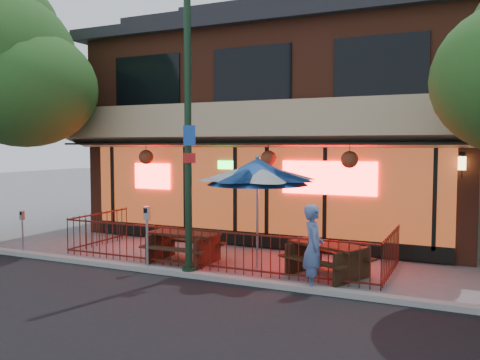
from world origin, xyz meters
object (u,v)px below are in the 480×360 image
at_px(picnic_table_right, 327,255).
at_px(parking_meter_near, 147,228).
at_px(street_light, 188,138).
at_px(patio_umbrella, 257,172).
at_px(pedestrian, 313,248).
at_px(parking_meter_far, 22,225).
at_px(picnic_table_left, 184,243).

height_order(picnic_table_right, parking_meter_near, parking_meter_near).
relative_size(street_light, patio_umbrella, 2.54).
height_order(street_light, pedestrian, street_light).
distance_m(parking_meter_near, parking_meter_far, 4.14).
xyz_separation_m(picnic_table_right, pedestrian, (0.04, -1.22, 0.39)).
height_order(street_light, parking_meter_far, street_light).
bearing_deg(patio_umbrella, parking_meter_far, -168.94).
relative_size(picnic_table_left, parking_meter_near, 1.16).
height_order(parking_meter_near, parking_meter_far, parking_meter_near).
distance_m(picnic_table_right, parking_meter_near, 4.23).
distance_m(pedestrian, parking_meter_near, 4.02).
xyz_separation_m(patio_umbrella, parking_meter_far, (-6.40, -1.25, -1.54)).
bearing_deg(street_light, patio_umbrella, 46.98).
height_order(picnic_table_left, patio_umbrella, patio_umbrella).
distance_m(patio_umbrella, pedestrian, 2.58).
bearing_deg(picnic_table_left, street_light, -53.97).
xyz_separation_m(picnic_table_left, pedestrian, (3.72, -1.05, 0.39)).
height_order(picnic_table_left, picnic_table_right, picnic_table_left).
bearing_deg(picnic_table_left, parking_meter_far, -166.04).
bearing_deg(street_light, picnic_table_left, 126.03).
distance_m(street_light, pedestrian, 3.69).
xyz_separation_m(street_light, pedestrian, (2.92, 0.05, -2.26)).
relative_size(picnic_table_right, pedestrian, 1.21).
distance_m(picnic_table_right, parking_meter_far, 8.21).
xyz_separation_m(street_light, parking_meter_far, (-5.23, 0.00, -2.33)).
bearing_deg(parking_meter_near, patio_umbrella, 30.47).
relative_size(picnic_table_left, parking_meter_far, 1.49).
bearing_deg(patio_umbrella, picnic_table_left, -175.66).
bearing_deg(picnic_table_left, parking_meter_near, -103.77).
bearing_deg(pedestrian, picnic_table_left, 51.57).
relative_size(patio_umbrella, pedestrian, 1.55).
relative_size(street_light, picnic_table_right, 3.24).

